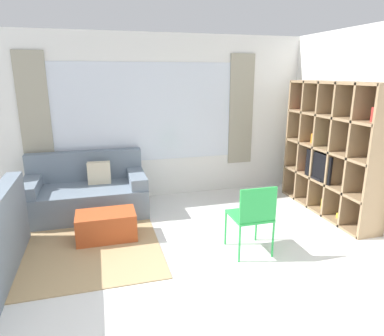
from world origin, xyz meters
The scene contains 8 objects.
ground_plane centered at (0.00, 0.00, 0.00)m, with size 16.00×16.00×0.00m, color silver.
wall_back centered at (0.00, 3.14, 1.36)m, with size 6.70×0.11×2.70m.
wall_right centered at (2.78, 1.55, 1.35)m, with size 0.07×4.31×2.70m, color white.
area_rug centered at (-1.41, 1.56, 0.01)m, with size 2.54×2.05×0.01m, color tan.
shelving_unit centered at (2.58, 1.70, 0.98)m, with size 0.40×1.91×1.97m.
couch_main centered at (-1.01, 2.63, 0.31)m, with size 1.75×0.96×0.89m.
ottoman centered at (-0.76, 1.65, 0.18)m, with size 0.74×0.44×0.36m.
folding_chair centered at (0.87, 0.79, 0.52)m, with size 0.44×0.46×0.86m.
Camera 1 is at (-0.78, -2.54, 2.07)m, focal length 32.00 mm.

